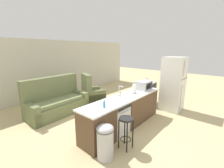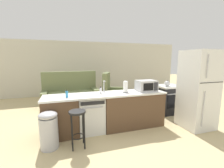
{
  "view_description": "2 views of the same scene",
  "coord_description": "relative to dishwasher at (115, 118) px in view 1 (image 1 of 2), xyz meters",
  "views": [
    {
      "loc": [
        -3.07,
        -2.32,
        2.19
      ],
      "look_at": [
        0.33,
        0.62,
        1.14
      ],
      "focal_mm": 24.0,
      "sensor_mm": 36.0,
      "label": 1
    },
    {
      "loc": [
        -0.79,
        -3.4,
        1.69
      ],
      "look_at": [
        0.36,
        0.26,
        1.08
      ],
      "focal_mm": 24.0,
      "sensor_mm": 36.0,
      "label": 2
    }
  ],
  "objects": [
    {
      "name": "trash_bin",
      "position": [
        -0.89,
        -0.47,
        -0.04
      ],
      "size": [
        0.35,
        0.35,
        0.74
      ],
      "color": "#B7B7BC",
      "rests_on": "ground_plane"
    },
    {
      "name": "kettle",
      "position": [
        2.43,
        0.42,
        0.56
      ],
      "size": [
        0.21,
        0.17,
        0.19
      ],
      "color": "#B2B2B7",
      "rests_on": "stove_range"
    },
    {
      "name": "dish_soap_bottle",
      "position": [
        -0.53,
        -0.1,
        0.55
      ],
      "size": [
        0.06,
        0.06,
        0.18
      ],
      "color": "#338CCC",
      "rests_on": "kitchen_counter"
    },
    {
      "name": "bar_stool",
      "position": [
        -0.36,
        -0.59,
        0.11
      ],
      "size": [
        0.32,
        0.32,
        0.74
      ],
      "color": "black",
      "rests_on": "ground_plane"
    },
    {
      "name": "soap_bottle",
      "position": [
        0.25,
        0.02,
        0.55
      ],
      "size": [
        0.06,
        0.06,
        0.18
      ],
      "color": "silver",
      "rests_on": "kitchen_counter"
    },
    {
      "name": "dishwasher",
      "position": [
        0.0,
        0.0,
        0.0
      ],
      "size": [
        0.58,
        0.61,
        0.84
      ],
      "color": "silver",
      "rests_on": "ground_plane"
    },
    {
      "name": "ground_plane",
      "position": [
        0.25,
        0.0,
        -0.42
      ],
      "size": [
        24.0,
        24.0,
        0.0
      ],
      "primitive_type": "plane",
      "color": "tan"
    },
    {
      "name": "wall_back",
      "position": [
        0.55,
        4.2,
        0.88
      ],
      "size": [
        10.0,
        0.06,
        2.6
      ],
      "color": "beige",
      "rests_on": "ground_plane"
    },
    {
      "name": "refrigerator",
      "position": [
        2.6,
        -0.55,
        0.55
      ],
      "size": [
        0.72,
        0.73,
        1.93
      ],
      "color": "white",
      "rests_on": "ground_plane"
    },
    {
      "name": "microwave",
      "position": [
        1.46,
        -0.0,
        0.62
      ],
      "size": [
        0.5,
        0.37,
        0.28
      ],
      "color": "#B7B7BC",
      "rests_on": "kitchen_counter"
    },
    {
      "name": "stove_range",
      "position": [
        2.6,
        0.55,
        0.03
      ],
      "size": [
        0.76,
        0.68,
        0.9
      ],
      "color": "black",
      "rests_on": "ground_plane"
    },
    {
      "name": "kitchen_counter",
      "position": [
        0.49,
        0.0,
        -0.0
      ],
      "size": [
        2.94,
        0.66,
        0.9
      ],
      "color": "brown",
      "rests_on": "ground_plane"
    },
    {
      "name": "couch",
      "position": [
        -0.38,
        2.36,
        -0.03
      ],
      "size": [
        2.03,
        0.98,
        1.27
      ],
      "color": "#667047",
      "rests_on": "ground_plane"
    },
    {
      "name": "armchair",
      "position": [
        1.23,
        2.35,
        -0.07
      ],
      "size": [
        1.07,
        1.1,
        1.2
      ],
      "color": "#667047",
      "rests_on": "ground_plane"
    },
    {
      "name": "sink_faucet",
      "position": [
        0.37,
        0.16,
        0.61
      ],
      "size": [
        0.07,
        0.18,
        0.3
      ],
      "color": "silver",
      "rests_on": "kitchen_counter"
    },
    {
      "name": "paper_towel_roll",
      "position": [
        0.88,
        -0.0,
        0.62
      ],
      "size": [
        0.14,
        0.14,
        0.28
      ],
      "color": "#4C4C51",
      "rests_on": "kitchen_counter"
    }
  ]
}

